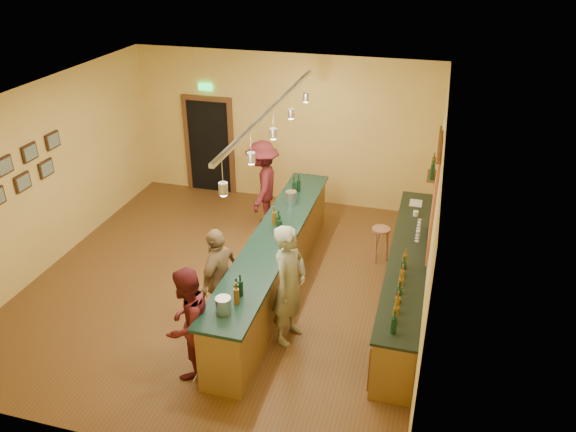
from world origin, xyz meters
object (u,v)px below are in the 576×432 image
(customer_b, at_px, (219,278))
(bartender, at_px, (289,285))
(back_counter, at_px, (407,278))
(tasting_bar, at_px, (275,259))
(bar_stool, at_px, (381,236))
(customer_c, at_px, (263,185))
(customer_a, at_px, (188,323))

(customer_b, bearing_deg, bartender, 94.00)
(back_counter, distance_m, tasting_bar, 2.13)
(tasting_bar, relative_size, customer_b, 3.15)
(customer_b, relative_size, bar_stool, 2.43)
(back_counter, xyz_separation_m, customer_c, (-3.00, 1.97, 0.41))
(bartender, height_order, customer_a, bartender)
(customer_a, bearing_deg, customer_c, -165.45)
(customer_a, height_order, bar_stool, customer_a)
(back_counter, relative_size, bar_stool, 6.83)
(back_counter, height_order, customer_b, customer_b)
(customer_a, relative_size, customer_b, 1.00)
(tasting_bar, height_order, customer_b, customer_b)
(back_counter, distance_m, bartender, 2.08)
(tasting_bar, xyz_separation_m, customer_a, (-0.55, -2.15, 0.20))
(tasting_bar, xyz_separation_m, bar_stool, (1.56, 1.39, -0.09))
(customer_c, distance_m, bar_stool, 2.59)
(back_counter, bearing_deg, customer_b, -155.44)
(customer_c, bearing_deg, bartender, 16.33)
(bartender, relative_size, bar_stool, 2.78)
(back_counter, xyz_separation_m, bar_stool, (-0.56, 1.21, 0.03))
(bar_stool, bearing_deg, tasting_bar, -138.39)
(bartender, bearing_deg, bar_stool, -8.95)
(tasting_bar, height_order, customer_a, customer_a)
(customer_a, bearing_deg, bar_stool, 159.30)
(bartender, distance_m, bar_stool, 2.73)
(customer_c, bearing_deg, customer_b, -1.45)
(tasting_bar, bearing_deg, customer_a, -104.30)
(bartender, height_order, customer_b, bartender)
(tasting_bar, xyz_separation_m, customer_c, (-0.88, 2.15, 0.29))
(customer_a, distance_m, customer_c, 4.31)
(customer_c, bearing_deg, tasting_bar, 14.90)
(bartender, relative_size, customer_a, 1.15)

